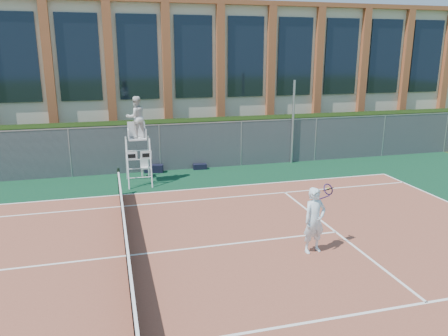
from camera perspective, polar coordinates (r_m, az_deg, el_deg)
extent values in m
plane|color=#233814|center=(12.58, -12.60, -11.25)|extent=(120.00, 120.00, 0.00)
cube|color=#0B3425|center=(13.48, -12.80, -9.40)|extent=(36.00, 20.00, 0.01)
cube|color=brown|center=(12.57, -12.60, -11.17)|extent=(23.77, 10.97, 0.02)
cylinder|color=black|center=(17.63, -13.56, -1.73)|extent=(0.10, 0.10, 1.10)
cube|color=black|center=(12.38, -12.72, -9.34)|extent=(0.03, 11.00, 0.86)
cube|color=white|center=(12.21, -12.84, -7.39)|extent=(0.06, 11.20, 0.07)
cube|color=black|center=(21.77, -14.00, 2.87)|extent=(40.00, 1.40, 2.20)
cube|color=beige|center=(29.36, -14.73, 11.54)|extent=(44.00, 10.00, 8.00)
cube|color=#984F2C|center=(29.45, -15.28, 19.52)|extent=(45.00, 10.60, 0.25)
cylinder|color=#9EA0A5|center=(22.17, 8.99, 5.92)|extent=(0.12, 0.12, 4.16)
cylinder|color=white|center=(18.37, -12.45, 0.40)|extent=(0.06, 0.57, 2.05)
cylinder|color=white|center=(18.42, -9.52, 0.59)|extent=(0.06, 0.57, 2.05)
cylinder|color=white|center=(19.39, -12.61, 1.15)|extent=(0.06, 0.57, 2.05)
cylinder|color=white|center=(19.44, -9.82, 1.33)|extent=(0.06, 0.57, 2.05)
cube|color=white|center=(18.69, -11.25, 3.77)|extent=(0.74, 0.63, 0.06)
cube|color=white|center=(18.92, -11.37, 5.03)|extent=(0.74, 0.05, 0.63)
cube|color=white|center=(18.40, -11.97, 1.55)|extent=(0.46, 0.03, 0.36)
cube|color=white|center=(18.43, -10.15, 1.66)|extent=(0.46, 0.03, 0.36)
imported|color=silver|center=(18.60, -11.40, 6.52)|extent=(1.00, 0.87, 1.74)
cube|color=silver|center=(19.95, -10.21, 0.03)|extent=(0.44, 0.44, 0.04)
cube|color=silver|center=(20.07, -10.33, 0.79)|extent=(0.41, 0.08, 0.43)
cylinder|color=silver|center=(19.83, -10.56, -0.74)|extent=(0.03, 0.03, 0.40)
cylinder|color=silver|center=(19.88, -9.63, -0.66)|extent=(0.03, 0.03, 0.40)
cylinder|color=silver|center=(20.14, -10.72, -0.51)|extent=(0.03, 0.03, 0.40)
cylinder|color=silver|center=(20.19, -9.80, -0.42)|extent=(0.03, 0.03, 0.40)
cube|color=black|center=(20.70, -9.16, -0.07)|extent=(0.91, 0.53, 0.37)
cube|color=black|center=(21.03, -3.17, 0.18)|extent=(0.66, 0.32, 0.26)
imported|color=white|center=(12.40, 11.73, -6.72)|extent=(0.75, 0.56, 1.87)
torus|color=#23144E|center=(12.57, 13.45, -2.72)|extent=(0.38, 0.30, 0.30)
sphere|color=#CCE533|center=(12.78, 13.46, -2.67)|extent=(0.07, 0.07, 0.07)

